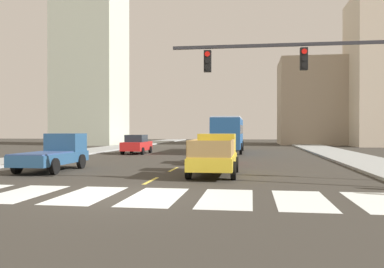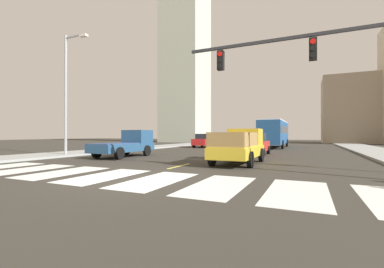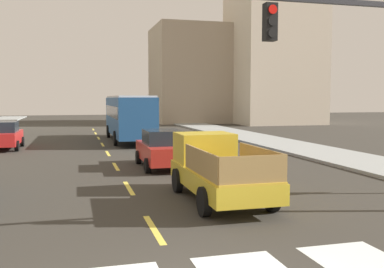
{
  "view_description": "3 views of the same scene",
  "coord_description": "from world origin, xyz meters",
  "px_view_note": "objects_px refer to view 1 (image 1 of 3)",
  "views": [
    {
      "loc": [
        4.24,
        -12.81,
        2.16
      ],
      "look_at": [
        0.58,
        12.03,
        1.91
      ],
      "focal_mm": 38.09,
      "sensor_mm": 36.0,
      "label": 1
    },
    {
      "loc": [
        6.06,
        -7.81,
        1.6
      ],
      "look_at": [
        -1.5,
        8.89,
        1.65
      ],
      "focal_mm": 24.33,
      "sensor_mm": 36.0,
      "label": 2
    },
    {
      "loc": [
        -1.78,
        -6.14,
        3.13
      ],
      "look_at": [
        1.82,
        7.23,
        2.0
      ],
      "focal_mm": 40.79,
      "sensor_mm": 36.0,
      "label": 3
    }
  ],
  "objects_px": {
    "pickup_dark": "(56,153)",
    "sedan_far": "(217,150)",
    "city_bus": "(228,132)",
    "pickup_stakebed": "(215,155)",
    "traffic_signal_gantry": "(335,75)",
    "sedan_near_left": "(137,144)"
  },
  "relations": [
    {
      "from": "pickup_dark",
      "to": "city_bus",
      "type": "relative_size",
      "value": 0.48
    },
    {
      "from": "pickup_stakebed",
      "to": "traffic_signal_gantry",
      "type": "xyz_separation_m",
      "value": [
        4.86,
        -3.72,
        3.27
      ]
    },
    {
      "from": "sedan_near_left",
      "to": "traffic_signal_gantry",
      "type": "relative_size",
      "value": 0.48
    },
    {
      "from": "city_bus",
      "to": "traffic_signal_gantry",
      "type": "xyz_separation_m",
      "value": [
        5.3,
        -22.9,
        2.26
      ]
    },
    {
      "from": "city_bus",
      "to": "sedan_far",
      "type": "xyz_separation_m",
      "value": [
        -0.0,
        -12.77,
        -1.09
      ]
    },
    {
      "from": "pickup_stakebed",
      "to": "pickup_dark",
      "type": "xyz_separation_m",
      "value": [
        -8.64,
        0.9,
        -0.02
      ]
    },
    {
      "from": "pickup_stakebed",
      "to": "traffic_signal_gantry",
      "type": "bearing_deg",
      "value": -36.6
    },
    {
      "from": "pickup_dark",
      "to": "sedan_far",
      "type": "relative_size",
      "value": 1.18
    },
    {
      "from": "pickup_stakebed",
      "to": "city_bus",
      "type": "height_order",
      "value": "city_bus"
    },
    {
      "from": "pickup_dark",
      "to": "sedan_far",
      "type": "xyz_separation_m",
      "value": [
        8.2,
        5.52,
        -0.06
      ]
    },
    {
      "from": "sedan_near_left",
      "to": "sedan_far",
      "type": "bearing_deg",
      "value": -49.21
    },
    {
      "from": "sedan_near_left",
      "to": "pickup_dark",
      "type": "bearing_deg",
      "value": -89.71
    },
    {
      "from": "sedan_far",
      "to": "traffic_signal_gantry",
      "type": "height_order",
      "value": "traffic_signal_gantry"
    },
    {
      "from": "pickup_stakebed",
      "to": "city_bus",
      "type": "distance_m",
      "value": 19.21
    },
    {
      "from": "sedan_near_left",
      "to": "sedan_far",
      "type": "xyz_separation_m",
      "value": [
        8.08,
        -9.61,
        0.0
      ]
    },
    {
      "from": "city_bus",
      "to": "sedan_near_left",
      "type": "relative_size",
      "value": 2.45
    },
    {
      "from": "pickup_dark",
      "to": "city_bus",
      "type": "height_order",
      "value": "city_bus"
    },
    {
      "from": "sedan_near_left",
      "to": "sedan_far",
      "type": "height_order",
      "value": "same"
    },
    {
      "from": "traffic_signal_gantry",
      "to": "pickup_stakebed",
      "type": "bearing_deg",
      "value": 142.58
    },
    {
      "from": "pickup_dark",
      "to": "city_bus",
      "type": "bearing_deg",
      "value": 63.0
    },
    {
      "from": "pickup_dark",
      "to": "traffic_signal_gantry",
      "type": "xyz_separation_m",
      "value": [
        13.5,
        -4.62,
        3.29
      ]
    },
    {
      "from": "pickup_stakebed",
      "to": "city_bus",
      "type": "bearing_deg",
      "value": 92.13
    }
  ]
}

